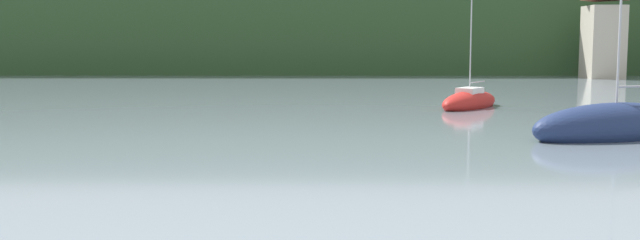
% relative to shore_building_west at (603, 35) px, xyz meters
% --- Properties ---
extents(wooded_hillside, '(352.00, 55.57, 28.72)m').
position_rel_shore_building_west_xyz_m(wooded_hillside, '(-33.25, 37.78, 0.77)').
color(wooded_hillside, '#2D4C28').
rests_on(wooded_hillside, ground_plane).
extents(shore_building_west, '(3.87, 4.31, 9.70)m').
position_rel_shore_building_west_xyz_m(shore_building_west, '(0.00, 0.00, 0.00)').
color(shore_building_west, '#BCB29E').
rests_on(shore_building_west, ground_plane).
extents(sailboat_far_5, '(5.21, 6.26, 7.73)m').
position_rel_shore_building_west_xyz_m(sailboat_far_5, '(-21.48, -35.78, -4.35)').
color(sailboat_far_5, red).
rests_on(sailboat_far_5, ground_plane).
extents(sailboat_mid_9, '(8.27, 4.92, 10.73)m').
position_rel_shore_building_west_xyz_m(sailboat_mid_9, '(-18.23, -49.58, -4.25)').
color(sailboat_mid_9, navy).
rests_on(sailboat_mid_9, ground_plane).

